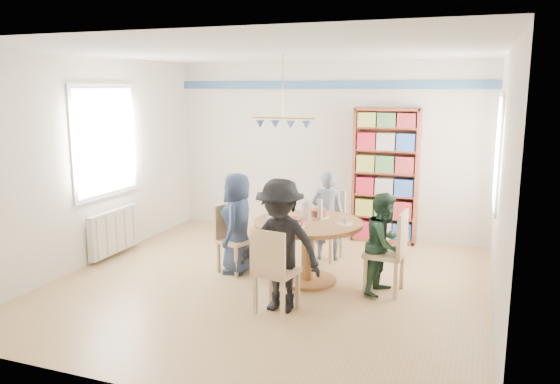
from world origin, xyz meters
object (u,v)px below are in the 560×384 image
at_px(person_left, 237,223).
at_px(person_far, 327,216).
at_px(chair_left, 231,235).
at_px(chair_near, 273,267).
at_px(chair_right, 392,248).
at_px(radiator, 114,231).
at_px(dining_table, 308,237).
at_px(chair_far, 328,221).
at_px(person_right, 385,243).
at_px(bookshelf, 385,177).
at_px(person_near, 280,246).

distance_m(person_left, person_far, 1.28).
height_order(chair_left, chair_near, chair_near).
relative_size(chair_left, chair_right, 0.90).
bearing_deg(radiator, dining_table, -1.01).
xyz_separation_m(chair_left, chair_far, (1.00, 0.95, 0.04)).
distance_m(dining_table, person_far, 0.92).
height_order(chair_near, person_right, person_right).
height_order(chair_far, bookshelf, bookshelf).
distance_m(chair_right, person_right, 0.10).
relative_size(dining_table, person_right, 1.12).
distance_m(person_right, bookshelf, 2.20).
relative_size(dining_table, chair_far, 1.39).
height_order(chair_far, person_left, person_left).
bearing_deg(person_far, dining_table, 80.73).
relative_size(chair_right, person_near, 0.68).
xyz_separation_m(radiator, chair_far, (2.80, 0.95, 0.17)).
xyz_separation_m(dining_table, chair_left, (-1.04, 0.04, -0.08)).
relative_size(dining_table, chair_left, 1.51).
height_order(person_near, bookshelf, bookshelf).
bearing_deg(dining_table, person_right, -2.35).
relative_size(person_left, person_right, 1.10).
distance_m(dining_table, chair_far, 1.00).
height_order(person_left, person_far, person_left).
bearing_deg(bookshelf, person_right, -80.28).
distance_m(person_left, person_right, 1.86).
distance_m(dining_table, person_near, 0.93).
xyz_separation_m(radiator, dining_table, (2.83, -0.05, 0.21)).
bearing_deg(bookshelf, person_near, -100.71).
bearing_deg(dining_table, person_left, 178.42).
bearing_deg(person_far, bookshelf, -126.00).
relative_size(dining_table, chair_near, 1.43).
height_order(chair_near, bookshelf, bookshelf).
distance_m(dining_table, chair_right, 1.00).
bearing_deg(person_left, chair_far, 127.75).
distance_m(dining_table, bookshelf, 2.21).
distance_m(chair_left, bookshelf, 2.64).
height_order(dining_table, person_right, person_right).
height_order(person_left, bookshelf, bookshelf).
xyz_separation_m(chair_left, person_near, (1.02, -0.96, 0.23)).
relative_size(radiator, chair_left, 1.16).
relative_size(person_right, bookshelf, 0.58).
xyz_separation_m(dining_table, chair_right, (1.00, -0.03, -0.03)).
height_order(chair_left, person_far, person_far).
relative_size(dining_table, bookshelf, 0.64).
bearing_deg(chair_far, person_near, -89.52).
distance_m(radiator, chair_near, 2.98).
bearing_deg(chair_far, radiator, -161.28).
bearing_deg(bookshelf, person_far, -115.79).
bearing_deg(person_near, person_far, 94.95).
relative_size(dining_table, person_near, 0.93).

